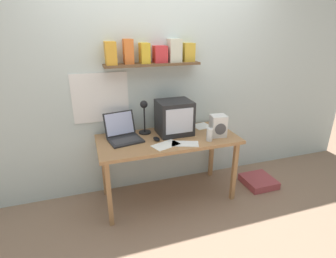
{
  "coord_description": "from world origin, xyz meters",
  "views": [
    {
      "loc": [
        -0.8,
        -2.44,
        1.83
      ],
      "look_at": [
        0.0,
        0.0,
        0.84
      ],
      "focal_mm": 28.0,
      "sensor_mm": 36.0,
      "label": 1
    }
  ],
  "objects_px": {
    "corner_desk": "(168,144)",
    "desk_lamp": "(144,114)",
    "juice_glass": "(209,135)",
    "floor_cushion": "(259,181)",
    "laptop": "(123,133)",
    "space_heater": "(218,126)",
    "crt_monitor": "(174,117)",
    "loose_paper_near_monitor": "(185,144)",
    "printed_handout": "(202,126)",
    "loose_paper_near_laptop": "(166,145)",
    "computer_mouse": "(156,139)"
  },
  "relations": [
    {
      "from": "corner_desk",
      "to": "desk_lamp",
      "type": "height_order",
      "value": "desk_lamp"
    },
    {
      "from": "juice_glass",
      "to": "floor_cushion",
      "type": "distance_m",
      "value": 1.09
    },
    {
      "from": "laptop",
      "to": "space_heater",
      "type": "bearing_deg",
      "value": -24.57
    },
    {
      "from": "crt_monitor",
      "to": "laptop",
      "type": "xyz_separation_m",
      "value": [
        -0.57,
        0.02,
        -0.12
      ]
    },
    {
      "from": "laptop",
      "to": "space_heater",
      "type": "height_order",
      "value": "laptop"
    },
    {
      "from": "corner_desk",
      "to": "laptop",
      "type": "relative_size",
      "value": 3.83
    },
    {
      "from": "laptop",
      "to": "loose_paper_near_monitor",
      "type": "height_order",
      "value": "laptop"
    },
    {
      "from": "crt_monitor",
      "to": "loose_paper_near_monitor",
      "type": "relative_size",
      "value": 1.23
    },
    {
      "from": "floor_cushion",
      "to": "juice_glass",
      "type": "bearing_deg",
      "value": -173.54
    },
    {
      "from": "desk_lamp",
      "to": "printed_handout",
      "type": "distance_m",
      "value": 0.74
    },
    {
      "from": "loose_paper_near_monitor",
      "to": "juice_glass",
      "type": "bearing_deg",
      "value": -0.45
    },
    {
      "from": "space_heater",
      "to": "printed_handout",
      "type": "xyz_separation_m",
      "value": [
        -0.03,
        0.33,
        -0.11
      ]
    },
    {
      "from": "corner_desk",
      "to": "loose_paper_near_laptop",
      "type": "distance_m",
      "value": 0.2
    },
    {
      "from": "desk_lamp",
      "to": "computer_mouse",
      "type": "distance_m",
      "value": 0.31
    },
    {
      "from": "floor_cushion",
      "to": "desk_lamp",
      "type": "bearing_deg",
      "value": 167.37
    },
    {
      "from": "crt_monitor",
      "to": "laptop",
      "type": "relative_size",
      "value": 0.96
    },
    {
      "from": "corner_desk",
      "to": "loose_paper_near_laptop",
      "type": "xyz_separation_m",
      "value": [
        -0.08,
        -0.17,
        0.07
      ]
    },
    {
      "from": "juice_glass",
      "to": "space_heater",
      "type": "xyz_separation_m",
      "value": [
        0.14,
        0.09,
        0.05
      ]
    },
    {
      "from": "crt_monitor",
      "to": "juice_glass",
      "type": "xyz_separation_m",
      "value": [
        0.28,
        -0.31,
        -0.12
      ]
    },
    {
      "from": "juice_glass",
      "to": "loose_paper_near_monitor",
      "type": "xyz_separation_m",
      "value": [
        -0.27,
        0.0,
        -0.06
      ]
    },
    {
      "from": "computer_mouse",
      "to": "loose_paper_near_laptop",
      "type": "distance_m",
      "value": 0.16
    },
    {
      "from": "computer_mouse",
      "to": "desk_lamp",
      "type": "bearing_deg",
      "value": 109.05
    },
    {
      "from": "desk_lamp",
      "to": "corner_desk",
      "type": "bearing_deg",
      "value": -27.07
    },
    {
      "from": "printed_handout",
      "to": "floor_cushion",
      "type": "distance_m",
      "value": 1.02
    },
    {
      "from": "laptop",
      "to": "printed_handout",
      "type": "relative_size",
      "value": 1.69
    },
    {
      "from": "corner_desk",
      "to": "floor_cushion",
      "type": "relative_size",
      "value": 4.08
    },
    {
      "from": "laptop",
      "to": "desk_lamp",
      "type": "xyz_separation_m",
      "value": [
        0.25,
        0.07,
        0.16
      ]
    },
    {
      "from": "printed_handout",
      "to": "loose_paper_near_monitor",
      "type": "bearing_deg",
      "value": -132.37
    },
    {
      "from": "floor_cushion",
      "to": "space_heater",
      "type": "bearing_deg",
      "value": 179.71
    },
    {
      "from": "floor_cushion",
      "to": "corner_desk",
      "type": "bearing_deg",
      "value": 174.04
    },
    {
      "from": "loose_paper_near_monitor",
      "to": "floor_cushion",
      "type": "xyz_separation_m",
      "value": [
        1.04,
        0.09,
        -0.7
      ]
    },
    {
      "from": "computer_mouse",
      "to": "printed_handout",
      "type": "height_order",
      "value": "computer_mouse"
    },
    {
      "from": "corner_desk",
      "to": "juice_glass",
      "type": "bearing_deg",
      "value": -28.51
    },
    {
      "from": "desk_lamp",
      "to": "loose_paper_near_laptop",
      "type": "relative_size",
      "value": 1.24
    },
    {
      "from": "loose_paper_near_monitor",
      "to": "corner_desk",
      "type": "bearing_deg",
      "value": 119.17
    },
    {
      "from": "crt_monitor",
      "to": "space_heater",
      "type": "bearing_deg",
      "value": -28.71
    },
    {
      "from": "space_heater",
      "to": "loose_paper_near_laptop",
      "type": "distance_m",
      "value": 0.62
    },
    {
      "from": "printed_handout",
      "to": "loose_paper_near_laptop",
      "type": "relative_size",
      "value": 0.74
    },
    {
      "from": "loose_paper_near_monitor",
      "to": "space_heater",
      "type": "bearing_deg",
      "value": 12.1
    },
    {
      "from": "desk_lamp",
      "to": "space_heater",
      "type": "bearing_deg",
      "value": -7.91
    },
    {
      "from": "laptop",
      "to": "juice_glass",
      "type": "distance_m",
      "value": 0.9
    },
    {
      "from": "corner_desk",
      "to": "loose_paper_near_laptop",
      "type": "height_order",
      "value": "loose_paper_near_laptop"
    },
    {
      "from": "printed_handout",
      "to": "laptop",
      "type": "bearing_deg",
      "value": -174.66
    },
    {
      "from": "floor_cushion",
      "to": "laptop",
      "type": "bearing_deg",
      "value": 171.54
    },
    {
      "from": "crt_monitor",
      "to": "printed_handout",
      "type": "height_order",
      "value": "crt_monitor"
    },
    {
      "from": "crt_monitor",
      "to": "space_heater",
      "type": "xyz_separation_m",
      "value": [
        0.42,
        -0.22,
        -0.07
      ]
    },
    {
      "from": "loose_paper_near_laptop",
      "to": "juice_glass",
      "type": "bearing_deg",
      "value": -4.26
    },
    {
      "from": "crt_monitor",
      "to": "computer_mouse",
      "type": "height_order",
      "value": "crt_monitor"
    },
    {
      "from": "juice_glass",
      "to": "space_heater",
      "type": "distance_m",
      "value": 0.18
    },
    {
      "from": "computer_mouse",
      "to": "loose_paper_near_monitor",
      "type": "height_order",
      "value": "computer_mouse"
    }
  ]
}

